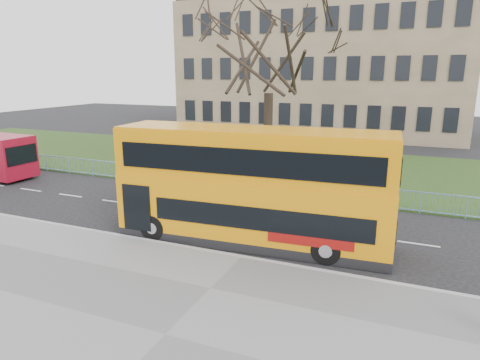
# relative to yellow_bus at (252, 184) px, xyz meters

# --- Properties ---
(ground) EXTENTS (120.00, 120.00, 0.00)m
(ground) POSITION_rel_yellow_bus_xyz_m (0.29, -0.20, -2.43)
(ground) COLOR black
(ground) RESTS_ON ground
(pavement) EXTENTS (80.00, 10.50, 0.12)m
(pavement) POSITION_rel_yellow_bus_xyz_m (0.29, -6.95, -2.37)
(pavement) COLOR slate
(pavement) RESTS_ON ground
(kerb) EXTENTS (80.00, 0.20, 0.14)m
(kerb) POSITION_rel_yellow_bus_xyz_m (0.29, -1.75, -2.36)
(kerb) COLOR #969699
(kerb) RESTS_ON ground
(grass_verge) EXTENTS (80.00, 15.40, 0.08)m
(grass_verge) POSITION_rel_yellow_bus_xyz_m (0.29, 14.10, -2.39)
(grass_verge) COLOR #223A15
(grass_verge) RESTS_ON ground
(guard_railing) EXTENTS (40.00, 0.12, 1.10)m
(guard_railing) POSITION_rel_yellow_bus_xyz_m (0.29, 6.40, -1.88)
(guard_railing) COLOR #79A9D7
(guard_railing) RESTS_ON ground
(bare_tree) EXTENTS (8.94, 8.94, 12.77)m
(bare_tree) POSITION_rel_yellow_bus_xyz_m (-2.71, 9.80, 4.03)
(bare_tree) COLOR black
(bare_tree) RESTS_ON grass_verge
(civic_building) EXTENTS (30.00, 15.00, 14.00)m
(civic_building) POSITION_rel_yellow_bus_xyz_m (-4.71, 34.80, 4.57)
(civic_building) COLOR #7C674F
(civic_building) RESTS_ON ground
(yellow_bus) EXTENTS (10.96, 3.23, 4.53)m
(yellow_bus) POSITION_rel_yellow_bus_xyz_m (0.00, 0.00, 0.00)
(yellow_bus) COLOR orange
(yellow_bus) RESTS_ON ground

